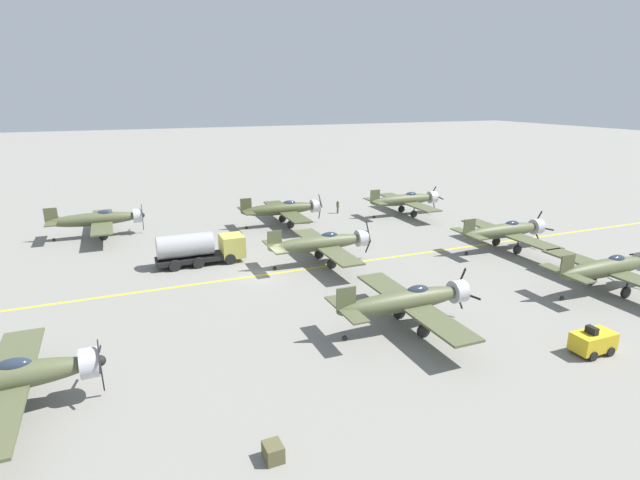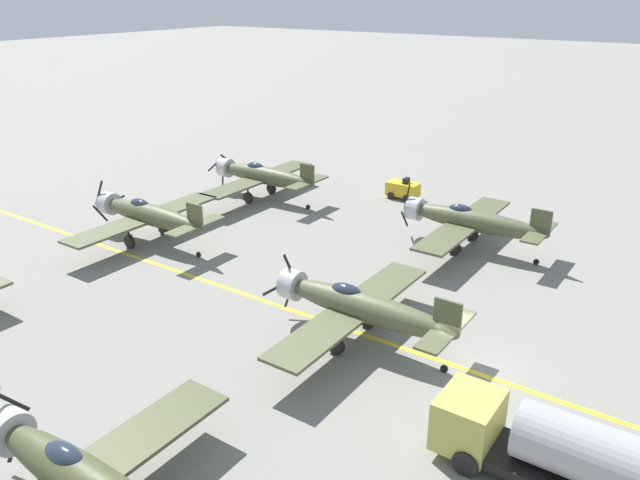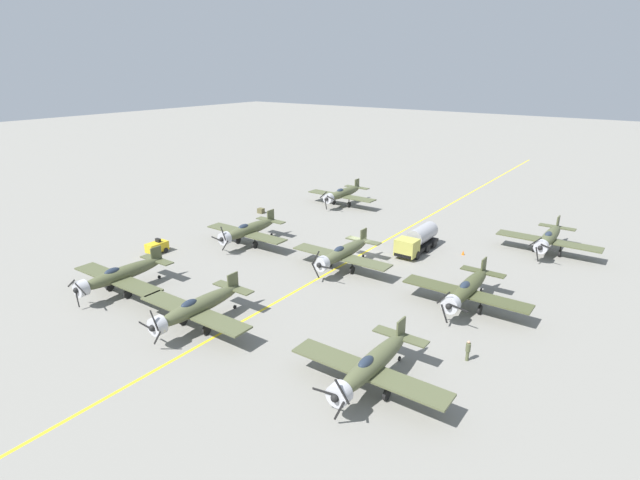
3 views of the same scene
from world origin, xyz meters
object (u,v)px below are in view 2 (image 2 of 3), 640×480
object	(u,v)px
airplane_mid_left	(82,480)
airplane_mid_right	(470,221)
airplane_far_center	(148,215)
airplane_mid_center	(359,306)
tow_tractor	(403,189)
fuel_tanker	(549,448)
airplane_far_right	(263,175)

from	to	relation	value
airplane_mid_left	airplane_mid_right	xyz separation A→B (m)	(29.09, -1.06, -0.00)
airplane_far_center	airplane_mid_center	bearing A→B (deg)	-88.80
airplane_mid_center	tow_tractor	distance (m)	23.26
airplane_mid_right	tow_tractor	distance (m)	11.27
airplane_mid_left	fuel_tanker	size ratio (longest dim) A/B	1.50
airplane_mid_center	tow_tractor	size ratio (longest dim) A/B	4.62
airplane_far_right	tow_tractor	world-z (taller)	airplane_far_right
airplane_mid_right	fuel_tanker	bearing A→B (deg)	-160.56
fuel_tanker	tow_tractor	world-z (taller)	fuel_tanker
airplane_far_right	fuel_tanker	world-z (taller)	airplane_far_right
airplane_mid_right	airplane_mid_left	bearing A→B (deg)	168.22
airplane_mid_left	airplane_far_right	distance (m)	34.10
airplane_far_right	fuel_tanker	xyz separation A→B (m)	(-19.17, -28.48, -0.50)
airplane_mid_right	airplane_mid_center	xyz separation A→B (m)	(-14.36, -0.14, 0.00)
airplane_mid_center	fuel_tanker	size ratio (longest dim) A/B	1.50
airplane_mid_left	airplane_far_right	xyz separation A→B (m)	(29.56, 17.00, 0.00)
airplane_far_right	tow_tractor	xyz separation A→B (m)	(6.68, -9.44, -1.22)
tow_tractor	airplane_far_center	bearing A→B (deg)	152.01
airplane_mid_right	tow_tractor	bearing A→B (deg)	40.63
airplane_mid_left	airplane_mid_center	bearing A→B (deg)	-14.62
airplane_mid_center	airplane_far_center	bearing A→B (deg)	86.78
airplane_mid_right	airplane_mid_center	world-z (taller)	airplane_mid_right
airplane_mid_left	airplane_mid_right	world-z (taller)	airplane_mid_right
airplane_mid_center	fuel_tanker	distance (m)	11.17
airplane_mid_right	airplane_mid_center	bearing A→B (deg)	170.86
airplane_mid_right	fuel_tanker	xyz separation A→B (m)	(-18.70, -10.42, -0.50)
airplane_mid_right	fuel_tanker	size ratio (longest dim) A/B	1.50
airplane_mid_center	fuel_tanker	bearing A→B (deg)	-106.65
airplane_mid_left	airplane_mid_right	size ratio (longest dim) A/B	1.00
airplane_far_right	airplane_mid_right	xyz separation A→B (m)	(-0.47, -18.07, -0.00)
airplane_far_right	airplane_mid_center	size ratio (longest dim) A/B	1.00
airplane_mid_center	tow_tractor	world-z (taller)	airplane_mid_center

